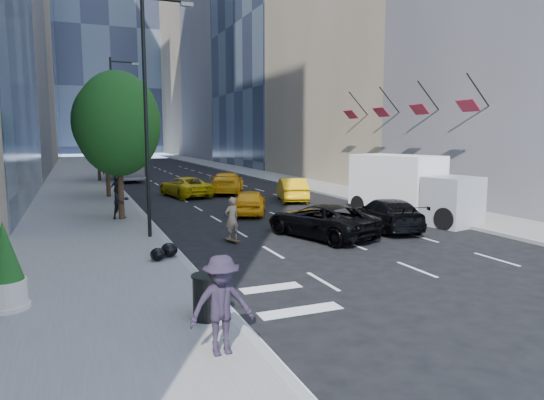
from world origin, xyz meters
name	(u,v)px	position (x,y,z in m)	size (l,w,h in m)	color
ground	(331,247)	(0.00, 0.00, 0.00)	(160.00, 160.00, 0.00)	black
sidewalk_left	(80,184)	(-9.00, 30.00, 0.07)	(6.00, 120.00, 0.15)	slate
sidewalk_right	(275,177)	(10.00, 30.00, 0.07)	(4.00, 120.00, 0.15)	slate
tower_right_far	(212,48)	(22.00, 98.00, 25.00)	(20.00, 24.00, 50.00)	gray
lamp_near	(150,101)	(-6.32, 4.00, 5.81)	(2.13, 0.22, 10.00)	black
lamp_far	(115,117)	(-6.32, 22.00, 5.81)	(2.13, 0.22, 10.00)	black
tree_near	(118,124)	(-7.20, 9.00, 4.97)	(4.20, 4.20, 7.46)	#2F2212
tree_mid	(106,122)	(-7.20, 19.00, 5.32)	(4.50, 4.50, 7.99)	#2F2212
tree_far	(97,133)	(-7.20, 32.00, 4.62)	(3.90, 3.90, 6.92)	#2F2212
traffic_signal	(102,137)	(-6.40, 40.00, 4.23)	(2.48, 0.53, 5.20)	black
facade_flags	(401,108)	(10.64, 10.00, 6.18)	(1.85, 13.30, 2.05)	black
skateboarder	(232,221)	(-3.42, 2.25, 0.88)	(0.64, 0.42, 1.76)	#877254
black_sedan_lincoln	(321,220)	(0.50, 1.79, 0.74)	(2.45, 5.32, 1.48)	black
black_sedan_mercedes	(387,214)	(4.20, 2.21, 0.73)	(2.05, 5.05, 1.47)	black
taxi_a	(250,202)	(-0.32, 8.74, 0.71)	(1.68, 4.17, 1.42)	#FFA90D
taxi_b	(292,189)	(4.20, 13.02, 0.79)	(1.66, 4.77, 1.57)	yellow
taxi_c	(185,187)	(-2.00, 18.00, 0.72)	(2.40, 5.21, 1.45)	gold
taxi_d	(227,183)	(1.40, 18.81, 0.81)	(2.27, 5.58, 1.62)	#F9AC0D
city_bus	(123,165)	(-4.80, 34.01, 1.46)	(2.46, 10.50, 2.93)	silver
box_truck	(410,187)	(7.13, 4.31, 1.70)	(3.99, 7.37, 3.34)	white
pedestrian_a	(121,201)	(-7.20, 9.11, 1.07)	(0.90, 0.70, 1.84)	black
pedestrian_b	(117,189)	(-6.83, 16.29, 0.93)	(0.92, 0.38, 1.56)	black
pedestrian_c	(222,305)	(-6.80, -7.88, 1.14)	(1.27, 0.73, 1.97)	#231C2A
trash_can	(207,298)	(-6.60, -6.00, 0.66)	(0.68, 0.68, 1.01)	black
planter_shrub	(5,267)	(-11.00, -3.50, 1.20)	(0.92, 0.92, 2.21)	beige
garbage_bags	(165,252)	(-6.55, 0.04, 0.39)	(1.01, 0.98, 0.50)	black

